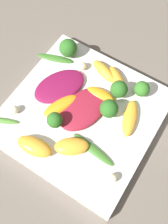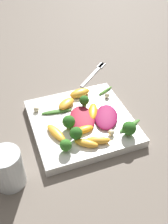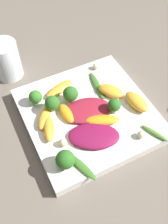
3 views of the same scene
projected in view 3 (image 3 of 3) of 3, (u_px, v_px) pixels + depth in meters
ground_plane at (88, 118)px, 0.61m from camera, size 2.40×2.40×0.00m
plate at (89, 114)px, 0.60m from camera, size 0.28×0.28×0.03m
drinking_glass at (6, 60)px, 0.65m from camera, size 0.07×0.07×0.10m
radicchio_leaf_0 at (94, 136)px, 0.54m from camera, size 0.11×0.12×0.01m
radicchio_leaf_1 at (86, 109)px, 0.58m from camera, size 0.09×0.12×0.01m
orange_segment_0 at (59, 89)px, 0.62m from camera, size 0.05×0.08×0.02m
orange_segment_1 at (102, 120)px, 0.57m from camera, size 0.06×0.08×0.01m
orange_segment_2 at (44, 118)px, 0.57m from camera, size 0.06×0.06×0.02m
orange_segment_3 at (136, 102)px, 0.59m from camera, size 0.07×0.04×0.02m
orange_segment_4 at (49, 129)px, 0.55m from camera, size 0.07×0.04×0.02m
orange_segment_5 at (67, 113)px, 0.58m from camera, size 0.06×0.03×0.01m
orange_segment_6 at (111, 91)px, 0.61m from camera, size 0.07×0.06×0.02m
broccoli_floret_0 at (52, 103)px, 0.57m from camera, size 0.03×0.03×0.04m
broccoli_floret_1 at (71, 94)px, 0.59m from camera, size 0.03×0.03×0.04m
broccoli_floret_2 at (114, 105)px, 0.57m from camera, size 0.03×0.03×0.04m
broccoli_floret_3 at (65, 160)px, 0.49m from camera, size 0.04×0.04×0.04m
broccoli_floret_4 at (36, 97)px, 0.59m from camera, size 0.03×0.03×0.04m
arugula_sprig_0 at (82, 166)px, 0.51m from camera, size 0.08×0.04×0.01m
arugula_sprig_1 at (97, 85)px, 0.63m from camera, size 0.09×0.03×0.01m
arugula_sprig_2 at (155, 133)px, 0.55m from camera, size 0.06×0.04×0.01m
macadamia_nut_0 at (96, 66)px, 0.66m from camera, size 0.02×0.02×0.02m
macadamia_nut_1 at (63, 142)px, 0.53m from camera, size 0.02×0.02×0.02m
macadamia_nut_2 at (141, 135)px, 0.54m from camera, size 0.02×0.02×0.02m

